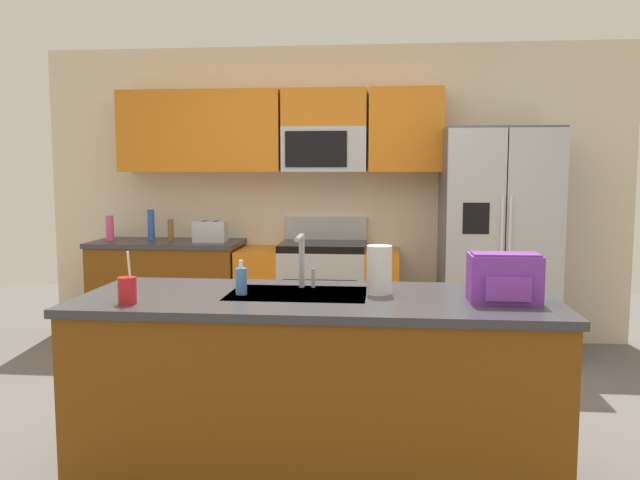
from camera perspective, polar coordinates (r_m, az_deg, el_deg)
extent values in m
plane|color=#66605B|center=(3.91, -1.53, -16.45)|extent=(9.00, 9.00, 0.00)
cube|color=beige|center=(5.75, 1.12, 4.11)|extent=(5.20, 0.10, 2.60)
cube|color=orange|center=(5.87, -14.01, 9.34)|extent=(0.70, 0.32, 0.70)
cube|color=orange|center=(5.67, -7.14, 9.60)|extent=(0.72, 0.32, 0.70)
cube|color=orange|center=(5.54, 7.66, 9.68)|extent=(0.62, 0.32, 0.70)
cube|color=#B7BABF|center=(5.55, 0.43, 8.07)|extent=(0.72, 0.32, 0.38)
cube|color=black|center=(5.39, -0.37, 8.13)|extent=(0.52, 0.01, 0.30)
cube|color=orange|center=(5.57, 0.43, 11.67)|extent=(0.72, 0.32, 0.32)
cube|color=brown|center=(5.80, -13.37, -4.70)|extent=(1.26, 0.60, 0.86)
cube|color=#38383D|center=(5.73, -13.48, -0.27)|extent=(1.29, 0.63, 0.04)
cube|color=#B7BABF|center=(5.51, 0.28, -5.20)|extent=(0.72, 0.60, 0.84)
cube|color=black|center=(5.21, -0.03, -5.52)|extent=(0.60, 0.01, 0.36)
cube|color=black|center=(5.44, 0.29, -0.54)|extent=(0.72, 0.60, 0.06)
cube|color=#B7BABF|center=(5.70, 0.54, 1.07)|extent=(0.72, 0.06, 0.20)
cube|color=orange|center=(5.59, -5.26, -5.07)|extent=(0.36, 0.60, 0.84)
cube|color=orange|center=(5.49, 5.51, -5.27)|extent=(0.28, 0.60, 0.84)
cube|color=#4C4F54|center=(5.44, 15.48, -0.18)|extent=(0.90, 0.70, 1.85)
cube|color=#B7BABF|center=(5.04, 13.67, -0.61)|extent=(0.44, 0.04, 1.81)
cube|color=#B7BABF|center=(5.13, 18.65, -0.65)|extent=(0.44, 0.04, 1.81)
cylinder|color=silver|center=(5.04, 15.94, 0.38)|extent=(0.02, 0.02, 0.60)
cylinder|color=silver|center=(5.05, 16.61, 0.37)|extent=(0.02, 0.02, 0.60)
cube|color=black|center=(5.00, 13.76, 1.89)|extent=(0.20, 0.00, 0.24)
cube|color=brown|center=(3.23, -0.31, -13.19)|extent=(2.26, 0.84, 0.86)
cube|color=#38383D|center=(3.12, -0.32, -5.35)|extent=(2.30, 0.88, 0.04)
cube|color=#B7BABF|center=(3.17, -2.02, -5.05)|extent=(0.68, 0.44, 0.03)
cube|color=#B7BABF|center=(5.55, -9.77, 0.75)|extent=(0.28, 0.16, 0.18)
cube|color=black|center=(5.56, -10.28, 1.65)|extent=(0.03, 0.11, 0.01)
cube|color=black|center=(5.53, -9.29, 1.65)|extent=(0.03, 0.11, 0.01)
cylinder|color=brown|center=(5.71, -13.20, 0.86)|extent=(0.05, 0.05, 0.19)
cylinder|color=#EA4C93|center=(5.87, -18.26, 1.01)|extent=(0.07, 0.07, 0.22)
cylinder|color=blue|center=(5.82, -14.85, 1.31)|extent=(0.06, 0.06, 0.27)
cylinder|color=#B7BABF|center=(3.32, -1.64, -1.85)|extent=(0.03, 0.03, 0.28)
cylinder|color=#B7BABF|center=(3.20, -1.88, 0.21)|extent=(0.02, 0.20, 0.02)
cylinder|color=#B7BABF|center=(3.32, -0.61, -3.41)|extent=(0.02, 0.02, 0.10)
cylinder|color=red|center=(3.04, -16.84, -4.34)|extent=(0.08, 0.08, 0.12)
cylinder|color=white|center=(3.02, -16.69, -2.27)|extent=(0.01, 0.03, 0.14)
cylinder|color=#4C8CD8|center=(3.15, -7.05, -3.69)|extent=(0.06, 0.06, 0.13)
cylinder|color=white|center=(3.14, -7.07, -2.16)|extent=(0.02, 0.02, 0.04)
cylinder|color=white|center=(3.15, 5.31, -2.67)|extent=(0.12, 0.12, 0.24)
cube|color=purple|center=(3.07, 16.12, -3.31)|extent=(0.32, 0.20, 0.22)
cube|color=#702F97|center=(3.03, 16.24, -1.41)|extent=(0.30, 0.14, 0.03)
cube|color=purple|center=(2.97, 16.47, -4.21)|extent=(0.20, 0.03, 0.11)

